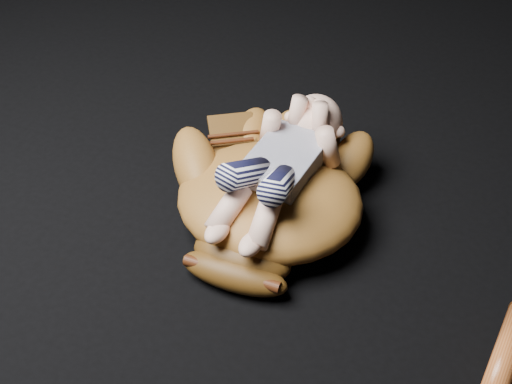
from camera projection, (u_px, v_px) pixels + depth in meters
baseball_glove at (270, 193)px, 1.30m from camera, size 0.43×0.49×0.15m
newborn_baby at (277, 165)px, 1.26m from camera, size 0.22×0.41×0.16m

